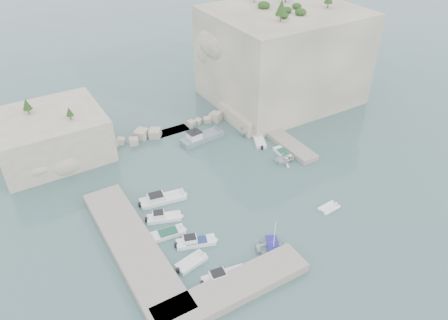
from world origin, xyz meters
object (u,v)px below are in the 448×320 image
tender_east_c (259,142)px  motorboat_b (164,219)px  rowboat (273,250)px  inflatable_dinghy (329,209)px  motorboat_a (163,201)px  motorboat_c (168,235)px  motorboat_f (224,278)px  work_boat (202,140)px  motorboat_e (192,264)px  tender_east_d (250,132)px  motorboat_d (196,244)px  tender_east_a (284,163)px  tender_east_b (283,155)px

tender_east_c → motorboat_b: bearing=137.1°
rowboat → inflatable_dinghy: rowboat is taller
motorboat_a → motorboat_b: size_ratio=1.43×
inflatable_dinghy → motorboat_c: bearing=157.9°
motorboat_f → work_boat: bearing=74.4°
motorboat_f → rowboat: bearing=13.7°
motorboat_a → motorboat_e: size_ratio=1.68×
inflatable_dinghy → tender_east_d: (2.07, 22.10, 0.00)m
motorboat_a → rowboat: bearing=-54.6°
motorboat_a → motorboat_f: (0.24, -16.00, 0.00)m
motorboat_d → tender_east_a: (19.84, 8.32, 0.00)m
motorboat_c → motorboat_d: 3.89m
rowboat → work_boat: bearing=16.4°
motorboat_e → inflatable_dinghy: motorboat_e is taller
tender_east_d → work_boat: work_boat is taller
tender_east_d → tender_east_c: bearing=160.8°
tender_east_c → motorboat_d: bearing=151.3°
motorboat_d → motorboat_f: 6.38m
motorboat_e → work_boat: size_ratio=0.51×
motorboat_a → rowboat: (7.58, -15.30, 0.00)m
motorboat_e → tender_east_c: 28.37m
motorboat_e → inflatable_dinghy: 20.40m
tender_east_c → work_boat: (-7.89, 5.47, 0.00)m
motorboat_f → motorboat_a: bearing=99.0°
motorboat_d → rowboat: (7.55, -5.67, 0.00)m
motorboat_e → tender_east_b: bearing=17.8°
work_boat → motorboat_c: bearing=-134.8°
rowboat → tender_east_c: rowboat is taller
motorboat_d → motorboat_e: (-1.98, -2.57, 0.00)m
motorboat_b → tender_east_c: motorboat_b is taller
rowboat → inflatable_dinghy: size_ratio=1.38×
motorboat_e → tender_east_c: same height
motorboat_f → rowboat: 7.38m
motorboat_a → rowboat: size_ratio=1.63×
motorboat_a → tender_east_d: size_ratio=1.39×
tender_east_a → tender_east_c: bearing=13.6°
inflatable_dinghy → tender_east_c: tender_east_c is taller
inflatable_dinghy → tender_east_b: 13.89m
motorboat_d → inflatable_dinghy: bearing=7.8°
motorboat_a → motorboat_e: bearing=-90.0°
motorboat_b → motorboat_f: bearing=-62.6°
motorboat_e → motorboat_f: bearing=-71.3°
inflatable_dinghy → work_boat: work_boat is taller
tender_east_d → work_boat: bearing=63.1°
inflatable_dinghy → tender_east_b: (2.66, 13.63, 0.00)m
motorboat_b → work_boat: work_boat is taller
tender_east_b → rowboat: bearing=143.5°
motorboat_e → tender_east_a: 24.38m
motorboat_f → rowboat: size_ratio=1.32×
rowboat → work_boat: work_boat is taller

